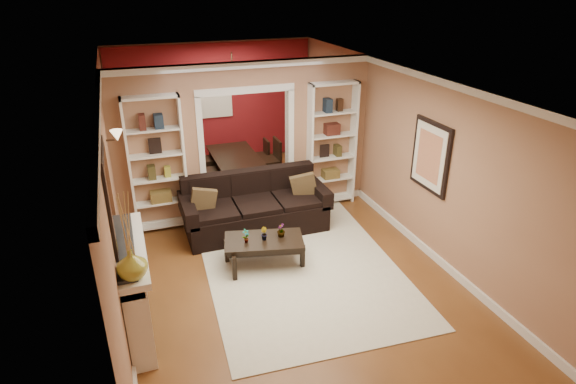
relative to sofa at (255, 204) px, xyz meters
name	(u,v)px	position (x,y,z in m)	size (l,w,h in m)	color
floor	(268,241)	(0.08, -0.45, -0.48)	(8.00, 8.00, 0.00)	brown
ceiling	(265,75)	(0.08, -0.45, 2.22)	(8.00, 8.00, 0.00)	white
wall_back	(214,104)	(0.08, 3.55, 0.87)	(8.00, 8.00, 0.00)	#A37356
wall_front	(411,330)	(0.08, -4.45, 0.87)	(8.00, 8.00, 0.00)	#A37356
wall_left	(111,183)	(-2.17, -0.45, 0.87)	(8.00, 8.00, 0.00)	#A37356
wall_right	(395,148)	(2.33, -0.45, 0.87)	(8.00, 8.00, 0.00)	#A37356
partition_wall	(246,141)	(0.08, 0.75, 0.87)	(4.50, 0.15, 2.70)	#A37356
red_back_panel	(214,105)	(0.08, 3.52, 0.84)	(4.44, 0.04, 2.64)	maroon
dining_window	(214,96)	(0.08, 3.48, 1.07)	(0.78, 0.03, 0.98)	#8CA5CC
area_rug	(300,265)	(0.31, -1.32, -0.47)	(2.76, 3.87, 0.01)	beige
sofa	(255,204)	(0.00, 0.00, 0.00)	(2.43, 1.05, 0.95)	black
pillow_left	(203,202)	(-0.86, -0.02, 0.19)	(0.39, 0.11, 0.39)	brown
pillow_right	(304,187)	(0.86, -0.02, 0.20)	(0.42, 0.12, 0.42)	brown
coffee_table	(264,252)	(-0.18, -1.11, -0.26)	(1.15, 0.62, 0.44)	black
plant_left	(246,236)	(-0.45, -1.11, 0.07)	(0.11, 0.08, 0.21)	#336626
plant_center	(264,234)	(-0.18, -1.11, 0.06)	(0.11, 0.08, 0.19)	#336626
plant_right	(281,230)	(0.08, -1.11, 0.06)	(0.12, 0.12, 0.21)	#336626
bookshelf_left	(157,165)	(-1.47, 0.58, 0.67)	(0.90, 0.30, 2.30)	white
bookshelf_right	(331,145)	(1.63, 0.58, 0.67)	(0.90, 0.30, 2.30)	white
fireplace	(137,288)	(-2.01, -1.95, 0.10)	(0.32, 1.70, 1.16)	white
vase	(132,264)	(-2.01, -2.62, 0.85)	(0.31, 0.31, 0.32)	olive
mirror	(109,196)	(-2.15, -1.95, 1.32)	(0.03, 0.95, 1.10)	silver
wall_sconce	(113,138)	(-2.07, 0.10, 1.35)	(0.18, 0.18, 0.22)	#FFE0A5
framed_art	(430,156)	(2.29, -1.45, 1.07)	(0.04, 0.85, 1.05)	black
dining_table	(237,168)	(0.22, 2.22, -0.19)	(0.91, 1.64, 0.58)	black
dining_chair_nw	(213,171)	(-0.33, 1.92, -0.08)	(0.39, 0.39, 0.79)	black
dining_chair_ne	(266,161)	(0.77, 1.92, 0.00)	(0.47, 0.47, 0.94)	black
dining_chair_sw	(208,160)	(-0.33, 2.52, -0.06)	(0.41, 0.41, 0.84)	black
dining_chair_se	(258,156)	(0.77, 2.52, -0.10)	(0.37, 0.37, 0.75)	black
chandelier	(225,85)	(0.08, 2.25, 1.54)	(0.50, 0.50, 0.30)	#3C281B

